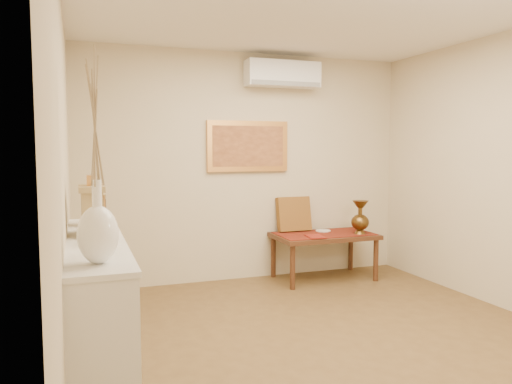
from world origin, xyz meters
name	(u,v)px	position (x,y,z in m)	size (l,w,h in m)	color
floor	(337,346)	(0.00, 0.00, 0.00)	(4.50, 4.50, 0.00)	brown
wall_back	(247,167)	(0.00, 2.25, 1.35)	(4.00, 0.02, 2.70)	beige
wall_left	(64,183)	(-2.00, 0.00, 1.35)	(0.02, 4.50, 2.70)	beige
white_vase	(96,158)	(-1.83, -0.76, 1.53)	(0.21, 0.21, 1.09)	white
candlestick	(98,237)	(-1.82, -0.53, 1.08)	(0.10, 0.10, 0.21)	silver
brass_urn_small	(99,227)	(-1.80, -0.18, 1.09)	(0.09, 0.09, 0.21)	brown
table_cloth	(324,234)	(0.85, 1.88, 0.55)	(1.14, 0.59, 0.01)	maroon
brass_urn_tall	(360,214)	(1.24, 1.71, 0.80)	(0.21, 0.21, 0.48)	brown
plate	(323,231)	(0.91, 2.02, 0.56)	(0.18, 0.18, 0.01)	white
menu	(315,236)	(0.64, 1.69, 0.56)	(0.18, 0.25, 0.01)	maroon
cushion	(294,214)	(0.57, 2.16, 0.77)	(0.42, 0.10, 0.42)	#5E2412
display_ledge	(97,311)	(-1.82, 0.00, 0.49)	(0.37, 2.02, 0.98)	silver
mantel_clock	(92,209)	(-1.83, 0.18, 1.15)	(0.17, 0.36, 0.41)	#A58A54
wooden_chest	(95,209)	(-1.80, 0.64, 1.10)	(0.16, 0.21, 0.24)	#A58A54
low_table	(324,239)	(0.85, 1.88, 0.48)	(1.20, 0.70, 0.55)	#492716
painting	(248,146)	(0.00, 2.22, 1.60)	(1.00, 0.06, 0.60)	#C98840
ac_unit	(283,74)	(0.40, 2.12, 2.45)	(0.90, 0.25, 0.30)	white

